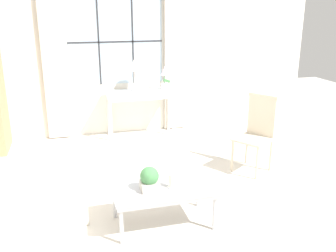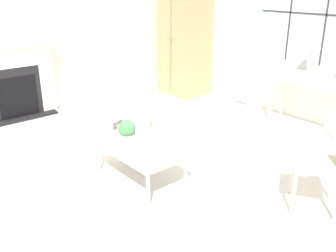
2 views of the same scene
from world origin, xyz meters
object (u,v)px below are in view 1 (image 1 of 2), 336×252
console_table (140,96)px  side_chair_wooden (257,129)px  potted_orchid (164,81)px  armchair_upholstered (29,199)px  coffee_table (163,190)px  table_lamp (135,66)px  potted_plant_small (149,179)px  pillar_candle (172,181)px

console_table → side_chair_wooden: side_chair_wooden is taller
potted_orchid → armchair_upholstered: bearing=-130.4°
coffee_table → armchair_upholstered: bearing=163.8°
table_lamp → side_chair_wooden: 2.38m
armchair_upholstered → potted_plant_small: (1.20, -0.43, 0.28)m
potted_plant_small → armchair_upholstered: bearing=160.0°
side_chair_wooden → potted_orchid: bearing=114.2°
potted_orchid → potted_plant_small: (-0.91, -2.91, -0.41)m
console_table → side_chair_wooden: bearing=-55.7°
armchair_upholstered → pillar_candle: bearing=-17.3°
potted_orchid → pillar_candle: size_ratio=2.52×
table_lamp → armchair_upholstered: size_ratio=0.50×
console_table → coffee_table: size_ratio=1.13×
table_lamp → side_chair_wooden: bearing=-54.0°
table_lamp → coffee_table: 3.01m
console_table → potted_orchid: 0.50m
table_lamp → potted_plant_small: (-0.40, -2.92, -0.68)m
coffee_table → console_table: bearing=83.5°
console_table → potted_plant_small: bearing=-99.3°
potted_orchid → coffee_table: bearing=-104.9°
armchair_upholstered → side_chair_wooden: (2.94, 0.63, 0.32)m
table_lamp → coffee_table: size_ratio=0.53×
console_table → armchair_upholstered: bearing=-124.0°
pillar_candle → console_table: bearing=85.2°
potted_plant_small → pillar_candle: (0.23, -0.01, -0.05)m
table_lamp → side_chair_wooden: size_ratio=0.53×
potted_plant_small → pillar_candle: size_ratio=1.54×
coffee_table → pillar_candle: 0.15m
side_chair_wooden → pillar_candle: (-1.51, -1.08, -0.09)m
side_chair_wooden → coffee_table: 1.90m
console_table → potted_plant_small: size_ratio=4.79×
side_chair_wooden → coffee_table: size_ratio=1.01×
armchair_upholstered → console_table: bearing=56.0°
potted_orchid → side_chair_wooden: size_ratio=0.38×
coffee_table → potted_orchid: bearing=75.1°
potted_orchid → potted_plant_small: size_ratio=1.64×
table_lamp → potted_plant_small: 3.02m
side_chair_wooden → potted_plant_small: size_ratio=4.28×
armchair_upholstered → pillar_candle: armchair_upholstered is taller
side_chair_wooden → potted_plant_small: side_chair_wooden is taller
console_table → potted_orchid: bearing=-0.6°
armchair_upholstered → potted_plant_small: bearing=-20.0°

